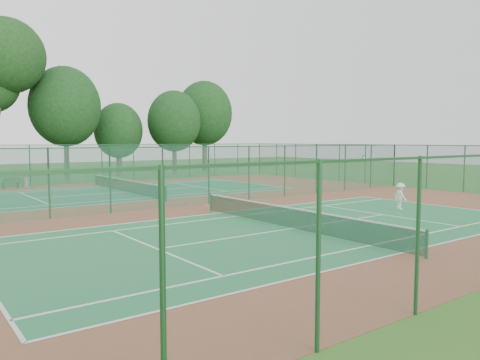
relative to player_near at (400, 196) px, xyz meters
name	(u,v)px	position (x,y,z in m)	size (l,w,h in m)	color
ground	(187,206)	(-8.76, 8.37, -0.76)	(120.00, 120.00, 0.00)	#2B5219
red_pad	(187,206)	(-8.76, 8.37, -0.75)	(40.00, 36.00, 0.01)	maroon
court_near	(291,229)	(-8.76, -0.63, -0.74)	(23.77, 10.97, 0.01)	#20663B
court_far	(126,192)	(-8.76, 17.37, -0.74)	(23.77, 10.97, 0.01)	#1C5A40
fence_north	(85,164)	(-8.76, 26.37, 1.00)	(40.00, 0.09, 3.50)	#1C5432
fence_east	(394,165)	(11.24, 8.37, 1.00)	(0.09, 36.00, 3.50)	#17462F
fence_divider	(186,176)	(-8.76, 8.37, 1.00)	(40.00, 0.09, 3.50)	#194B32
tennis_net_near	(291,217)	(-8.76, -0.63, -0.21)	(0.10, 12.90, 0.97)	#143722
tennis_net_far	(126,185)	(-8.76, 17.37, -0.21)	(0.10, 12.90, 0.97)	#143922
player_near	(400,196)	(0.00, 0.00, 0.00)	(0.95, 0.55, 1.47)	white
trash_bin	(26,182)	(-13.80, 25.93, -0.36)	(0.43, 0.43, 0.77)	slate
bench	(11,183)	(-15.05, 25.23, -0.30)	(1.47, 0.80, 0.87)	#123417
stray_ball_a	(259,199)	(-3.69, 7.92, -0.71)	(0.07, 0.07, 0.07)	#C7EC37
stray_ball_b	(238,201)	(-5.26, 8.07, -0.71)	(0.07, 0.07, 0.07)	yellow
stray_ball_c	(207,204)	(-7.64, 7.88, -0.71)	(0.07, 0.07, 0.07)	#B6D531
evergreen_row	(70,179)	(-8.26, 32.62, -0.76)	(39.00, 5.00, 12.00)	black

